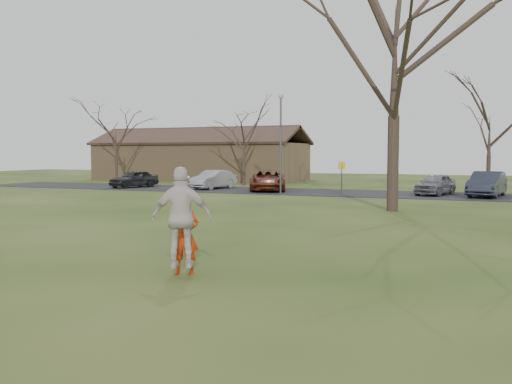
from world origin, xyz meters
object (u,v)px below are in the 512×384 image
at_px(car_1, 213,179).
at_px(lamp_post, 281,131).
at_px(car_4, 435,184).
at_px(building, 200,160).
at_px(car_0, 134,179).
at_px(car_5, 487,184).
at_px(car_2, 268,180).
at_px(catching_play, 182,217).
at_px(player_defender, 185,235).
at_px(big_tree, 395,51).

bearing_deg(car_1, lamp_post, -15.31).
bearing_deg(car_4, building, 166.87).
xyz_separation_m(car_0, car_5, (24.19, 0.49, 0.09)).
height_order(car_5, lamp_post, lamp_post).
height_order(car_5, building, building).
relative_size(car_0, car_2, 0.76).
bearing_deg(car_5, building, 163.46).
xyz_separation_m(car_4, car_5, (2.89, -0.29, 0.09)).
bearing_deg(catching_play, lamp_post, 105.11).
bearing_deg(catching_play, player_defender, 113.59).
bearing_deg(big_tree, car_1, 143.94).
xyz_separation_m(car_4, building, (-23.03, 12.79, 1.25)).
height_order(catching_play, big_tree, big_tree).
bearing_deg(building, car_0, -82.76).
xyz_separation_m(car_4, catching_play, (-2.89, -25.42, 0.58)).
height_order(player_defender, car_2, player_defender).
height_order(building, lamp_post, lamp_post).
bearing_deg(car_1, building, 130.90).
height_order(car_0, car_5, car_5).
bearing_deg(car_4, lamp_post, -147.40).
bearing_deg(building, car_1, -58.22).
bearing_deg(building, big_tree, -46.27).
bearing_deg(player_defender, big_tree, 64.84).
bearing_deg(car_5, car_0, -168.59).
bearing_deg(car_0, player_defender, -34.92).
distance_m(car_2, car_4, 10.78).
bearing_deg(car_0, lamp_post, 9.20).
height_order(car_0, big_tree, big_tree).
relative_size(building, big_tree, 1.47).
distance_m(car_4, big_tree, 12.05).
bearing_deg(car_5, car_2, -169.33).
height_order(lamp_post, big_tree, big_tree).
height_order(car_5, big_tree, big_tree).
xyz_separation_m(player_defender, car_5, (5.97, 24.70, -0.06)).
relative_size(player_defender, car_4, 0.44).
distance_m(car_0, car_5, 24.20).
relative_size(catching_play, big_tree, 0.15).
distance_m(car_4, catching_play, 25.59).
height_order(car_5, catching_play, catching_play).
relative_size(lamp_post, big_tree, 0.45).
distance_m(car_0, car_1, 6.21).
distance_m(player_defender, big_tree, 16.15).
distance_m(car_1, big_tree, 18.57).
distance_m(lamp_post, big_tree, 11.38).
height_order(car_0, car_1, car_1).
bearing_deg(lamp_post, car_5, 11.45).
bearing_deg(lamp_post, player_defender, -75.06).
bearing_deg(car_5, catching_play, -92.70).
bearing_deg(lamp_post, catching_play, -74.89).
xyz_separation_m(catching_play, big_tree, (1.86, 15.22, 5.73)).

